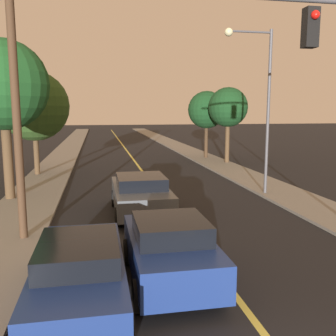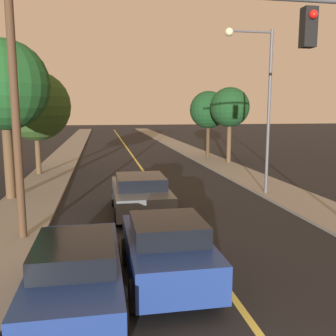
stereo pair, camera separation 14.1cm
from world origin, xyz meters
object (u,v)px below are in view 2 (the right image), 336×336
utility_pole_left (15,104)px  tree_right_near (208,110)px  tree_left_far (4,86)px  tree_right_far (230,108)px  car_near_lane_second (140,194)px  tree_left_near (35,106)px  car_near_lane_front (167,249)px  streetlamp_right (259,90)px  car_outer_lane_front (76,270)px

utility_pole_left → tree_right_near: (10.97, 17.70, -0.17)m
tree_left_far → tree_right_far: 16.16m
tree_left_far → car_near_lane_second: bearing=-30.9°
tree_left_near → utility_pole_left: bearing=-83.5°
car_near_lane_front → tree_left_far: size_ratio=0.56×
utility_pole_left → tree_right_near: size_ratio=1.44×
car_near_lane_front → streetlamp_right: size_ratio=0.52×
tree_left_near → tree_right_far: (13.05, 2.86, -0.05)m
tree_right_far → tree_right_near: bearing=103.8°
tree_left_far → tree_right_far: size_ratio=1.24×
tree_left_near → tree_left_far: (-0.21, -6.35, 0.79)m
tree_left_near → tree_left_far: size_ratio=0.90×
tree_right_near → utility_pole_left: bearing=-121.8°
utility_pole_left → tree_right_far: 18.80m
streetlamp_right → car_outer_lane_front: bearing=-131.0°
tree_left_near → tree_right_near: bearing=25.4°
car_near_lane_second → car_outer_lane_front: bearing=-106.9°
car_outer_lane_front → streetlamp_right: streetlamp_right is taller
tree_right_near → streetlamp_right: bearing=-96.7°
car_near_lane_second → utility_pole_left: bearing=-149.3°
utility_pole_left → tree_left_far: bearing=105.7°
car_near_lane_second → tree_left_far: bearing=149.1°
car_near_lane_front → tree_left_far: tree_left_far is taller
streetlamp_right → utility_pole_left: size_ratio=0.95×
tree_left_far → streetlamp_right: bearing=-5.3°
car_near_lane_second → utility_pole_left: (-3.84, -2.28, 3.33)m
tree_left_near → tree_right_near: size_ratio=1.14×
car_near_lane_second → utility_pole_left: utility_pole_left is taller
car_near_lane_front → utility_pole_left: utility_pole_left is taller
tree_left_near → tree_right_near: 13.63m
tree_right_near → car_near_lane_second: bearing=-114.8°
car_near_lane_front → tree_right_near: bearing=71.4°
tree_right_far → car_outer_lane_front: bearing=-117.5°
tree_right_near → car_outer_lane_front: bearing=-112.6°
car_near_lane_second → car_near_lane_front: bearing=-90.0°
utility_pole_left → tree_left_near: bearing=96.5°
streetlamp_right → utility_pole_left: utility_pole_left is taller
car_near_lane_front → utility_pole_left: 6.18m
car_near_lane_second → tree_right_near: 17.28m
tree_left_near → tree_right_far: bearing=12.4°
car_outer_lane_front → tree_left_far: tree_left_far is taller
utility_pole_left → tree_left_far: (-1.55, 5.50, 0.83)m
car_outer_lane_front → tree_right_near: size_ratio=0.84×
tree_left_near → tree_left_far: 6.40m
utility_pole_left → tree_left_near: 11.93m
car_near_lane_second → car_outer_lane_front: (-1.98, -6.52, -0.04)m
car_near_lane_second → tree_left_near: (-5.18, 9.58, 3.38)m
utility_pole_left → tree_right_near: 20.83m
car_outer_lane_front → tree_right_near: bearing=67.4°
car_outer_lane_front → tree_right_near: (9.11, 21.94, 3.20)m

